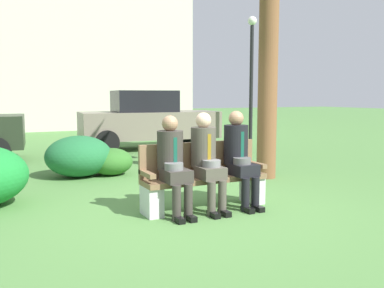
# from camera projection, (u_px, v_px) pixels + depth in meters

# --- Properties ---
(ground_plane) EXTENTS (80.00, 80.00, 0.00)m
(ground_plane) POSITION_uv_depth(u_px,v_px,m) (202.00, 212.00, 5.59)
(ground_plane) COLOR #4E7F3E
(park_bench) EXTENTS (1.75, 0.44, 0.90)m
(park_bench) POSITION_uv_depth(u_px,v_px,m) (203.00, 178.00, 5.76)
(park_bench) COLOR brown
(park_bench) RESTS_ON ground
(seated_man_left) EXTENTS (0.34, 0.72, 1.29)m
(seated_man_left) POSITION_uv_depth(u_px,v_px,m) (173.00, 160.00, 5.39)
(seated_man_left) COLOR #38332D
(seated_man_left) RESTS_ON ground
(seated_man_middle) EXTENTS (0.34, 0.72, 1.32)m
(seated_man_middle) POSITION_uv_depth(u_px,v_px,m) (207.00, 157.00, 5.61)
(seated_man_middle) COLOR #4C473D
(seated_man_middle) RESTS_ON ground
(seated_man_right) EXTENTS (0.34, 0.72, 1.33)m
(seated_man_right) POSITION_uv_depth(u_px,v_px,m) (239.00, 154.00, 5.83)
(seated_man_right) COLOR black
(seated_man_right) RESTS_ON ground
(shrub_near_bench) EXTENTS (1.25, 1.15, 0.78)m
(shrub_near_bench) POSITION_uv_depth(u_px,v_px,m) (79.00, 156.00, 7.99)
(shrub_near_bench) COLOR #216736
(shrub_near_bench) RESTS_ON ground
(shrub_far_lawn) EXTENTS (0.84, 0.77, 0.53)m
(shrub_far_lawn) POSITION_uv_depth(u_px,v_px,m) (111.00, 162.00, 8.16)
(shrub_far_lawn) COLOR #316A26
(shrub_far_lawn) RESTS_ON ground
(parked_car_far) EXTENTS (4.02, 1.98, 1.68)m
(parked_car_far) POSITION_uv_depth(u_px,v_px,m) (148.00, 120.00, 12.11)
(parked_car_far) COLOR slate
(parked_car_far) RESTS_ON ground
(street_lamp) EXTENTS (0.24, 0.24, 3.64)m
(street_lamp) POSITION_uv_depth(u_px,v_px,m) (251.00, 70.00, 11.33)
(street_lamp) COLOR black
(street_lamp) RESTS_ON ground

